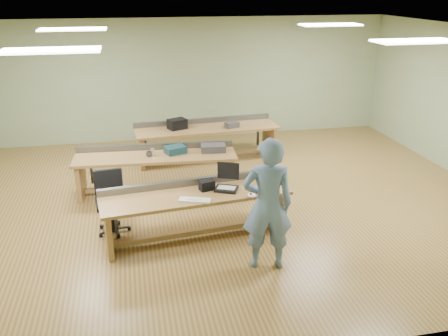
{
  "coord_description": "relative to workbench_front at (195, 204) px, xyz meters",
  "views": [
    {
      "loc": [
        -1.61,
        -7.8,
        3.74
      ],
      "look_at": [
        -0.12,
        -0.6,
        0.88
      ],
      "focal_mm": 38.0,
      "sensor_mm": 36.0,
      "label": 1
    }
  ],
  "objects": [
    {
      "name": "floor",
      "position": [
        0.7,
        1.22,
        -0.56
      ],
      "size": [
        10.0,
        10.0,
        0.0
      ],
      "primitive_type": "plane",
      "color": "olive",
      "rests_on": "ground"
    },
    {
      "name": "wall_front",
      "position": [
        0.7,
        -2.78,
        0.94
      ],
      "size": [
        10.0,
        0.04,
        3.0
      ],
      "primitive_type": "cube",
      "color": "gray",
      "rests_on": "floor"
    },
    {
      "name": "laptop_screen",
      "position": [
        0.55,
        0.13,
        0.46
      ],
      "size": [
        0.32,
        0.15,
        0.27
      ],
      "primitive_type": "cube",
      "rotation": [
        0.0,
        0.0,
        -0.42
      ],
      "color": "black",
      "rests_on": "laptop_base"
    },
    {
      "name": "tray_back",
      "position": [
        1.33,
        3.37,
        0.25
      ],
      "size": [
        0.34,
        0.29,
        0.11
      ],
      "primitive_type": "cube",
      "rotation": [
        0.0,
        0.0,
        0.37
      ],
      "color": "#343437",
      "rests_on": "workbench_back"
    },
    {
      "name": "fluor_panels",
      "position": [
        0.7,
        1.22,
        2.41
      ],
      "size": [
        6.2,
        3.5,
        0.03
      ],
      "color": "white",
      "rests_on": "ceiling"
    },
    {
      "name": "workbench_back",
      "position": [
        0.78,
        3.5,
        0.01
      ],
      "size": [
        3.24,
        1.06,
        0.86
      ],
      "rotation": [
        0.0,
        0.0,
        0.07
      ],
      "color": "olive",
      "rests_on": "floor"
    },
    {
      "name": "laptop_base",
      "position": [
        0.49,
        0.01,
        0.21
      ],
      "size": [
        0.43,
        0.4,
        0.04
      ],
      "primitive_type": "cube",
      "rotation": [
        0.0,
        0.0,
        -0.42
      ],
      "color": "black",
      "rests_on": "workbench_front"
    },
    {
      "name": "person",
      "position": [
        0.84,
        -1.03,
        0.39
      ],
      "size": [
        0.76,
        0.56,
        1.9
      ],
      "primitive_type": "imported",
      "rotation": [
        0.0,
        0.0,
        2.98
      ],
      "color": "#6880AA",
      "rests_on": "floor"
    },
    {
      "name": "storage_box_back",
      "position": [
        0.12,
        3.5,
        0.3
      ],
      "size": [
        0.46,
        0.4,
        0.22
      ],
      "primitive_type": "cube",
      "rotation": [
        0.0,
        0.0,
        0.39
      ],
      "color": "black",
      "rests_on": "workbench_back"
    },
    {
      "name": "workbench_front",
      "position": [
        0.0,
        0.0,
        0.0
      ],
      "size": [
        2.96,
        1.08,
        0.86
      ],
      "rotation": [
        0.0,
        0.0,
        0.11
      ],
      "color": "olive",
      "rests_on": "floor"
    },
    {
      "name": "workbench_mid",
      "position": [
        -0.47,
        1.88,
        0.0
      ],
      "size": [
        3.05,
        1.01,
        0.86
      ],
      "rotation": [
        0.0,
        0.0,
        -0.07
      ],
      "color": "olive",
      "rests_on": "floor"
    },
    {
      "name": "wall_back",
      "position": [
        0.7,
        5.22,
        0.94
      ],
      "size": [
        10.0,
        0.04,
        3.0
      ],
      "primitive_type": "cube",
      "color": "gray",
      "rests_on": "floor"
    },
    {
      "name": "camera_bag",
      "position": [
        0.19,
        0.08,
        0.27
      ],
      "size": [
        0.26,
        0.2,
        0.15
      ],
      "primitive_type": "cube",
      "rotation": [
        0.0,
        0.0,
        0.28
      ],
      "color": "black",
      "rests_on": "workbench_front"
    },
    {
      "name": "parts_bin_grey",
      "position": [
        0.62,
        1.87,
        0.26
      ],
      "size": [
        0.49,
        0.34,
        0.13
      ],
      "primitive_type": "cube",
      "rotation": [
        0.0,
        0.0,
        -0.1
      ],
      "color": "#343437",
      "rests_on": "workbench_mid"
    },
    {
      "name": "task_chair",
      "position": [
        -1.29,
        0.46,
        -0.19
      ],
      "size": [
        0.59,
        0.59,
        0.99
      ],
      "rotation": [
        0.0,
        0.0,
        0.12
      ],
      "color": "black",
      "rests_on": "floor"
    },
    {
      "name": "mug",
      "position": [
        -0.6,
        1.81,
        0.24
      ],
      "size": [
        0.12,
        0.12,
        0.09
      ],
      "primitive_type": "imported",
      "rotation": [
        0.0,
        0.0,
        0.06
      ],
      "color": "#343437",
      "rests_on": "workbench_mid"
    },
    {
      "name": "ceiling",
      "position": [
        0.7,
        1.22,
        2.44
      ],
      "size": [
        10.0,
        10.0,
        0.0
      ],
      "primitive_type": "plane",
      "color": "silver",
      "rests_on": "wall_back"
    },
    {
      "name": "drinks_can",
      "position": [
        -0.53,
        1.85,
        0.26
      ],
      "size": [
        0.09,
        0.09,
        0.13
      ],
      "primitive_type": "cylinder",
      "rotation": [
        0.0,
        0.0,
        -0.32
      ],
      "color": "white",
      "rests_on": "workbench_mid"
    },
    {
      "name": "trackball_mouse",
      "position": [
        0.81,
        -0.32,
        0.23
      ],
      "size": [
        0.18,
        0.19,
        0.06
      ],
      "primitive_type": "ellipsoid",
      "rotation": [
        0.0,
        0.0,
        -0.39
      ],
      "color": "white",
      "rests_on": "workbench_front"
    },
    {
      "name": "keyboard",
      "position": [
        -0.05,
        -0.29,
        0.21
      ],
      "size": [
        0.5,
        0.3,
        0.03
      ],
      "primitive_type": "cube",
      "rotation": [
        0.0,
        0.0,
        -0.34
      ],
      "color": "silver",
      "rests_on": "workbench_front"
    },
    {
      "name": "parts_bin_teal",
      "position": [
        -0.1,
        1.9,
        0.26
      ],
      "size": [
        0.44,
        0.38,
        0.13
      ],
      "primitive_type": "cube",
      "rotation": [
        0.0,
        0.0,
        0.32
      ],
      "color": "#12323C",
      "rests_on": "workbench_mid"
    }
  ]
}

